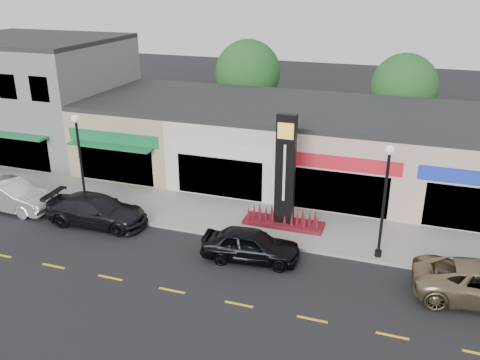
% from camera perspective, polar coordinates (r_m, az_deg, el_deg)
% --- Properties ---
extents(ground, '(120.00, 120.00, 0.00)m').
position_cam_1_polar(ground, '(24.43, -4.52, -8.53)').
color(ground, black).
rests_on(ground, ground).
extents(sidewalk, '(52.00, 4.30, 0.15)m').
position_cam_1_polar(sidewalk, '(27.95, -1.02, -4.15)').
color(sidewalk, gray).
rests_on(sidewalk, ground).
extents(curb, '(52.00, 0.20, 0.15)m').
position_cam_1_polar(curb, '(26.08, -2.71, -6.19)').
color(curb, gray).
rests_on(curb, ground).
extents(building_grey_2story, '(12.00, 10.95, 8.30)m').
position_cam_1_polar(building_grey_2story, '(41.46, -21.80, 8.94)').
color(building_grey_2story, slate).
rests_on(building_grey_2story, ground).
extents(shop_beige, '(7.00, 10.85, 4.80)m').
position_cam_1_polar(shop_beige, '(36.53, -9.87, 5.76)').
color(shop_beige, tan).
rests_on(shop_beige, ground).
extents(shop_cream, '(7.00, 10.01, 4.80)m').
position_cam_1_polar(shop_cream, '(33.83, 0.67, 4.79)').
color(shop_cream, beige).
rests_on(shop_cream, ground).
extents(shop_pink_w, '(7.00, 10.01, 4.80)m').
position_cam_1_polar(shop_pink_w, '(32.43, 12.52, 3.50)').
color(shop_pink_w, '#C7A897').
rests_on(shop_pink_w, ground).
extents(shop_pink_e, '(7.00, 10.01, 4.80)m').
position_cam_1_polar(shop_pink_e, '(32.52, 24.81, 2.00)').
color(shop_pink_e, '#C7A897').
rests_on(shop_pink_e, ground).
extents(tree_rear_west, '(5.20, 5.20, 7.83)m').
position_cam_1_polar(tree_rear_west, '(41.36, 0.90, 11.97)').
color(tree_rear_west, '#382619').
rests_on(tree_rear_west, ground).
extents(tree_rear_mid, '(4.80, 4.80, 7.29)m').
position_cam_1_polar(tree_rear_mid, '(39.46, 17.96, 9.94)').
color(tree_rear_mid, '#382619').
rests_on(tree_rear_mid, ground).
extents(lamp_west_near, '(0.44, 0.44, 5.47)m').
position_cam_1_polar(lamp_west_near, '(28.76, -17.55, 2.89)').
color(lamp_west_near, black).
rests_on(lamp_west_near, sidewalk).
extents(lamp_east_near, '(0.44, 0.44, 5.47)m').
position_cam_1_polar(lamp_east_near, '(23.49, 16.00, -1.18)').
color(lamp_east_near, black).
rests_on(lamp_east_near, sidewalk).
extents(pylon_sign, '(4.20, 1.30, 6.00)m').
position_cam_1_polar(pylon_sign, '(26.12, 5.04, -0.87)').
color(pylon_sign, maroon).
rests_on(pylon_sign, sidewalk).
extents(car_white_van, '(2.00, 5.23, 1.70)m').
position_cam_1_polar(car_white_van, '(31.44, -24.32, -1.60)').
color(car_white_van, silver).
rests_on(car_white_van, ground).
extents(car_dark_sedan, '(2.46, 5.60, 1.60)m').
position_cam_1_polar(car_dark_sedan, '(28.04, -15.79, -3.30)').
color(car_dark_sedan, black).
rests_on(car_dark_sedan, ground).
extents(car_black_sedan, '(2.30, 4.73, 1.56)m').
position_cam_1_polar(car_black_sedan, '(23.72, 1.21, -7.29)').
color(car_black_sedan, black).
rests_on(car_black_sedan, ground).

